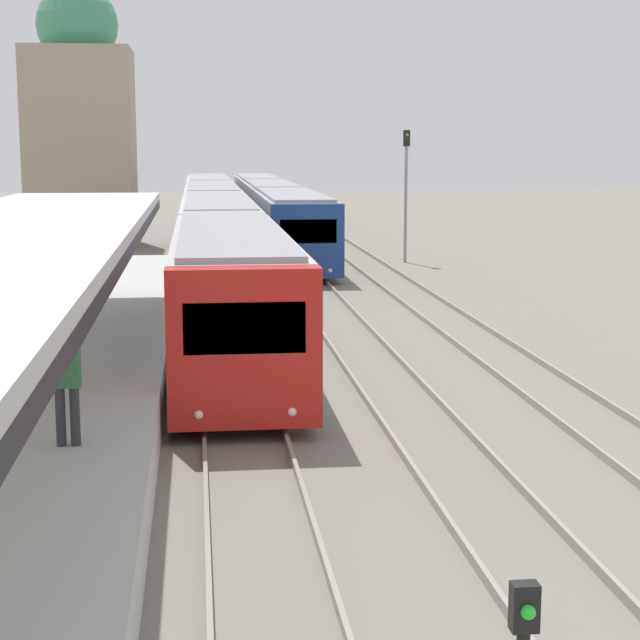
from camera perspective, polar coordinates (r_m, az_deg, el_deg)
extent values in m
cube|color=beige|center=(18.60, -16.06, 4.49)|extent=(4.00, 25.85, 0.20)
cube|color=black|center=(18.39, -9.99, 3.98)|extent=(0.08, 25.85, 0.24)
cylinder|color=#47474C|center=(18.76, -15.87, 0.13)|extent=(0.16, 0.16, 2.67)
cylinder|color=#47474C|center=(28.93, -12.63, 3.38)|extent=(0.16, 0.16, 2.67)
cylinder|color=#2D2D33|center=(15.58, -13.67, -5.03)|extent=(0.14, 0.14, 0.85)
cylinder|color=#2D2D33|center=(15.56, -12.93, -5.02)|extent=(0.14, 0.14, 0.85)
cube|color=#2D6638|center=(15.41, -13.40, -2.41)|extent=(0.40, 0.22, 0.60)
sphere|color=tan|center=(15.33, -13.46, -0.93)|extent=(0.22, 0.22, 0.22)
cube|color=red|center=(18.70, -4.07, -1.46)|extent=(2.69, 0.70, 2.81)
cube|color=black|center=(18.30, -4.04, -0.44)|extent=(2.10, 0.04, 0.90)
sphere|color=#EFEACC|center=(18.59, -6.49, -5.04)|extent=(0.16, 0.16, 0.16)
sphere|color=#EFEACC|center=(18.66, -1.50, -4.93)|extent=(0.16, 0.16, 0.16)
cube|color=silver|center=(25.95, -4.80, 1.56)|extent=(2.69, 14.00, 2.81)
cube|color=gray|center=(25.80, -4.84, 4.78)|extent=(2.37, 13.72, 0.12)
cube|color=black|center=(25.91, -4.80, 2.24)|extent=(2.71, 12.88, 0.73)
cylinder|color=black|center=(21.70, -7.39, -3.57)|extent=(0.12, 0.70, 0.70)
cylinder|color=black|center=(21.78, -1.35, -3.45)|extent=(0.12, 0.70, 0.70)
cylinder|color=black|center=(30.64, -7.18, 0.21)|extent=(0.12, 0.70, 0.70)
cylinder|color=black|center=(30.70, -2.90, 0.29)|extent=(0.12, 0.70, 0.70)
cube|color=silver|center=(40.22, -5.45, 4.30)|extent=(2.69, 14.00, 2.81)
cube|color=gray|center=(40.12, -5.48, 6.38)|extent=(2.37, 13.72, 0.12)
cube|color=black|center=(40.19, -5.46, 4.74)|extent=(2.71, 12.88, 0.73)
cylinder|color=black|center=(35.83, -7.10, 1.53)|extent=(0.12, 0.70, 0.70)
cylinder|color=black|center=(35.88, -3.44, 1.59)|extent=(0.12, 0.70, 0.70)
cylinder|color=black|center=(44.87, -7.01, 3.09)|extent=(0.12, 0.70, 0.70)
cylinder|color=black|center=(44.91, -4.08, 3.14)|extent=(0.12, 0.70, 0.70)
cube|color=silver|center=(54.53, -5.77, 5.60)|extent=(2.69, 14.00, 2.81)
cube|color=gray|center=(54.46, -5.79, 7.14)|extent=(2.37, 13.72, 0.12)
cube|color=black|center=(54.51, -5.77, 5.93)|extent=(2.71, 12.88, 0.73)
cylinder|color=black|center=(50.09, -6.97, 3.74)|extent=(0.12, 0.70, 0.70)
cylinder|color=black|center=(50.13, -4.35, 3.78)|extent=(0.12, 0.70, 0.70)
cylinder|color=black|center=(59.16, -6.92, 4.58)|extent=(0.12, 0.70, 0.70)
cylinder|color=black|center=(59.19, -4.70, 4.62)|extent=(0.12, 0.70, 0.70)
cube|color=silver|center=(68.86, -5.95, 6.36)|extent=(2.69, 14.00, 2.81)
cube|color=gray|center=(68.80, -5.97, 7.58)|extent=(2.37, 13.72, 0.12)
cube|color=black|center=(68.84, -5.95, 6.62)|extent=(2.71, 12.88, 0.73)
cylinder|color=black|center=(64.40, -6.90, 4.96)|extent=(0.12, 0.70, 0.70)
cylinder|color=black|center=(64.42, -4.86, 5.00)|extent=(0.12, 0.70, 0.70)
cylinder|color=black|center=(73.48, -6.87, 5.49)|extent=(0.12, 0.70, 0.70)
cylinder|color=black|center=(73.50, -5.08, 5.53)|extent=(0.12, 0.70, 0.70)
cube|color=navy|center=(39.72, -0.68, 4.23)|extent=(2.69, 0.70, 2.75)
cube|color=black|center=(39.36, -0.63, 4.75)|extent=(2.10, 0.04, 0.88)
sphere|color=#EFEACC|center=(39.41, -1.79, 2.62)|extent=(0.16, 0.16, 0.16)
sphere|color=#EFEACC|center=(39.58, 0.54, 2.65)|extent=(0.16, 0.16, 0.16)
cube|color=#A8ADB7|center=(46.33, -1.53, 4.96)|extent=(2.69, 12.63, 2.75)
cube|color=gray|center=(46.24, -1.53, 6.73)|extent=(2.37, 12.38, 0.12)
cube|color=black|center=(46.31, -1.53, 5.33)|extent=(2.71, 11.62, 0.71)
cylinder|color=black|center=(42.29, -2.57, 2.77)|extent=(0.12, 0.70, 0.70)
cylinder|color=black|center=(42.51, 0.51, 2.82)|extent=(0.12, 0.70, 0.70)
cylinder|color=black|center=(50.44, -3.23, 3.83)|extent=(0.12, 0.70, 0.70)
cylinder|color=black|center=(50.62, -0.64, 3.86)|extent=(0.12, 0.70, 0.70)
cube|color=#A8ADB7|center=(59.24, -2.64, 5.90)|extent=(2.69, 12.63, 2.75)
cube|color=gray|center=(59.17, -2.65, 7.29)|extent=(2.37, 12.38, 0.12)
cube|color=black|center=(59.22, -2.64, 6.19)|extent=(2.71, 11.62, 0.71)
cylinder|color=black|center=(55.18, -3.52, 4.30)|extent=(0.12, 0.70, 0.70)
cylinder|color=black|center=(55.35, -1.15, 4.33)|extent=(0.12, 0.70, 0.70)
cylinder|color=black|center=(63.35, -3.92, 4.94)|extent=(0.12, 0.70, 0.70)
cylinder|color=black|center=(63.50, -1.86, 4.97)|extent=(0.12, 0.70, 0.70)
cube|color=#A8ADB7|center=(72.18, -3.36, 6.51)|extent=(2.69, 12.63, 2.75)
cube|color=gray|center=(72.12, -3.37, 7.64)|extent=(2.37, 12.38, 0.12)
cube|color=black|center=(72.16, -3.36, 6.75)|extent=(2.71, 11.62, 0.71)
cylinder|color=black|center=(68.10, -4.11, 5.24)|extent=(0.12, 0.70, 0.70)
cylinder|color=black|center=(68.24, -2.19, 5.27)|extent=(0.12, 0.70, 0.70)
cylinder|color=black|center=(76.29, -4.38, 5.67)|extent=(0.12, 0.70, 0.70)
cylinder|color=black|center=(76.41, -2.66, 5.70)|extent=(0.12, 0.70, 0.70)
cube|color=black|center=(8.09, 10.85, -14.80)|extent=(0.20, 0.14, 0.36)
sphere|color=green|center=(8.01, 11.05, -15.05)|extent=(0.11, 0.11, 0.11)
cylinder|color=gray|center=(47.55, 4.60, 6.56)|extent=(0.14, 0.14, 5.80)
cube|color=black|center=(47.50, 4.64, 9.64)|extent=(0.28, 0.20, 0.70)
sphere|color=green|center=(47.38, 4.67, 9.81)|extent=(0.14, 0.14, 0.14)
cube|color=gray|center=(56.17, -12.60, 8.90)|extent=(5.27, 5.27, 9.95)
sphere|color=#3D8966|center=(56.47, -12.83, 15.09)|extent=(4.05, 4.05, 4.05)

